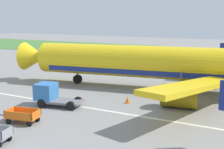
# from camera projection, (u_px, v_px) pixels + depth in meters

# --- Properties ---
(grass_strip) EXTENTS (220.00, 28.00, 0.06)m
(grass_strip) POSITION_uv_depth(u_px,v_px,m) (206.00, 54.00, 69.71)
(grass_strip) COLOR #477A38
(grass_strip) RESTS_ON ground
(apron_stripe) EXTENTS (120.00, 0.36, 0.01)m
(apron_stripe) POSITION_uv_depth(u_px,v_px,m) (94.00, 109.00, 28.08)
(apron_stripe) COLOR silver
(apron_stripe) RESTS_ON ground
(airplane) EXTENTS (37.58, 30.32, 11.34)m
(airplane) POSITION_uv_depth(u_px,v_px,m) (171.00, 64.00, 34.62)
(airplane) COLOR yellow
(airplane) RESTS_ON ground
(baggage_cart_fourth_in_row) EXTENTS (3.63, 1.84, 1.07)m
(baggage_cart_fourth_in_row) POSITION_uv_depth(u_px,v_px,m) (23.00, 115.00, 24.25)
(baggage_cart_fourth_in_row) COLOR orange
(baggage_cart_fourth_in_row) RESTS_ON ground
(service_truck_beside_carts) EXTENTS (4.67, 2.75, 2.10)m
(service_truck_beside_carts) POSITION_uv_depth(u_px,v_px,m) (51.00, 94.00, 28.96)
(service_truck_beside_carts) COLOR slate
(service_truck_beside_carts) RESTS_ON ground
(traffic_cone_near_plane) EXTENTS (0.50, 0.50, 0.65)m
(traffic_cone_near_plane) POSITION_uv_depth(u_px,v_px,m) (128.00, 100.00, 29.88)
(traffic_cone_near_plane) COLOR orange
(traffic_cone_near_plane) RESTS_ON ground
(traffic_cone_mid_apron) EXTENTS (0.42, 0.42, 0.56)m
(traffic_cone_mid_apron) POSITION_uv_depth(u_px,v_px,m) (82.00, 99.00, 30.26)
(traffic_cone_mid_apron) COLOR orange
(traffic_cone_mid_apron) RESTS_ON ground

